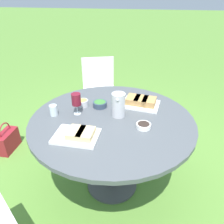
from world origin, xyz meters
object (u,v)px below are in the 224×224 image
object	(u,v)px
dining_table	(112,128)
chair_near_left	(99,85)
wine_glass	(76,100)
handbag	(8,141)
water_pitcher	(118,105)

from	to	relation	value
dining_table	chair_near_left	xyz separation A→B (m)	(-1.23, -0.40, -0.14)
dining_table	wine_glass	size ratio (longest dim) A/B	7.22
dining_table	wine_glass	world-z (taller)	wine_glass
handbag	chair_near_left	bearing A→B (deg)	134.59
dining_table	wine_glass	bearing A→B (deg)	-94.24
chair_near_left	water_pitcher	distance (m)	1.30
chair_near_left	wine_glass	xyz separation A→B (m)	(1.20, 0.09, 0.38)
water_pitcher	wine_glass	world-z (taller)	water_pitcher
wine_glass	dining_table	bearing A→B (deg)	85.76
dining_table	chair_near_left	bearing A→B (deg)	-162.04
chair_near_left	handbag	xyz separation A→B (m)	(0.91, -0.92, -0.40)
chair_near_left	wine_glass	distance (m)	1.26
water_pitcher	handbag	bearing A→B (deg)	-101.05
chair_near_left	water_pitcher	world-z (taller)	water_pitcher
chair_near_left	handbag	distance (m)	1.35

